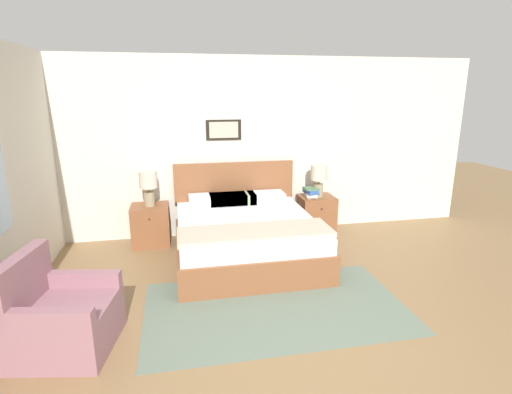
# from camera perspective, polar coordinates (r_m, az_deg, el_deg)

# --- Properties ---
(ground_plane) EXTENTS (16.00, 16.00, 0.00)m
(ground_plane) POSITION_cam_1_polar(r_m,az_deg,el_deg) (3.39, 6.97, -23.86)
(ground_plane) COLOR olive
(wall_back) EXTENTS (7.40, 0.09, 2.60)m
(wall_back) POSITION_cam_1_polar(r_m,az_deg,el_deg) (5.93, -2.78, 7.07)
(wall_back) COLOR beige
(wall_back) RESTS_ON ground_plane
(wall_left) EXTENTS (0.08, 5.69, 2.60)m
(wall_left) POSITION_cam_1_polar(r_m,az_deg,el_deg) (4.50, -32.59, 2.17)
(wall_left) COLOR beige
(wall_left) RESTS_ON ground_plane
(area_rug_main) EXTENTS (2.59, 1.51, 0.01)m
(area_rug_main) POSITION_cam_1_polar(r_m,az_deg,el_deg) (4.18, 2.81, -15.45)
(area_rug_main) COLOR slate
(area_rug_main) RESTS_ON ground_plane
(bed) EXTENTS (1.76, 1.96, 1.10)m
(bed) POSITION_cam_1_polar(r_m,az_deg,el_deg) (5.18, -1.54, -5.45)
(bed) COLOR brown
(bed) RESTS_ON ground_plane
(armchair) EXTENTS (0.87, 0.87, 0.84)m
(armchair) POSITION_cam_1_polar(r_m,az_deg,el_deg) (3.84, -26.12, -15.26)
(armchair) COLOR #8E606B
(armchair) RESTS_ON ground_plane
(nightstand_near_window) EXTENTS (0.52, 0.47, 0.57)m
(nightstand_near_window) POSITION_cam_1_polar(r_m,az_deg,el_deg) (5.82, -14.80, -3.87)
(nightstand_near_window) COLOR brown
(nightstand_near_window) RESTS_ON ground_plane
(nightstand_by_door) EXTENTS (0.52, 0.47, 0.57)m
(nightstand_by_door) POSITION_cam_1_polar(r_m,az_deg,el_deg) (6.16, 8.60, -2.48)
(nightstand_by_door) COLOR brown
(nightstand_by_door) RESTS_ON ground_plane
(table_lamp_near_window) EXTENTS (0.24, 0.24, 0.49)m
(table_lamp_near_window) POSITION_cam_1_polar(r_m,az_deg,el_deg) (5.65, -15.11, 1.81)
(table_lamp_near_window) COLOR gray
(table_lamp_near_window) RESTS_ON nightstand_near_window
(table_lamp_by_door) EXTENTS (0.24, 0.24, 0.49)m
(table_lamp_by_door) POSITION_cam_1_polar(r_m,az_deg,el_deg) (6.00, 8.96, 2.91)
(table_lamp_by_door) COLOR gray
(table_lamp_by_door) RESTS_ON nightstand_by_door
(book_thick_bottom) EXTENTS (0.15, 0.21, 0.03)m
(book_thick_bottom) POSITION_cam_1_polar(r_m,az_deg,el_deg) (6.00, 7.81, 0.04)
(book_thick_bottom) COLOR silver
(book_thick_bottom) RESTS_ON nightstand_by_door
(book_hardcover_middle) EXTENTS (0.19, 0.29, 0.04)m
(book_hardcover_middle) POSITION_cam_1_polar(r_m,az_deg,el_deg) (5.99, 7.82, 0.36)
(book_hardcover_middle) COLOR silver
(book_hardcover_middle) RESTS_ON book_thick_bottom
(book_novel_upper) EXTENTS (0.18, 0.29, 0.03)m
(book_novel_upper) POSITION_cam_1_polar(r_m,az_deg,el_deg) (5.98, 7.83, 0.67)
(book_novel_upper) COLOR #335693
(book_novel_upper) RESTS_ON book_hardcover_middle
(book_slim_near_top) EXTENTS (0.18, 0.25, 0.03)m
(book_slim_near_top) POSITION_cam_1_polar(r_m,az_deg,el_deg) (5.97, 7.84, 0.93)
(book_slim_near_top) COLOR #335693
(book_slim_near_top) RESTS_ON book_novel_upper
(book_paperback_top) EXTENTS (0.21, 0.21, 0.03)m
(book_paperback_top) POSITION_cam_1_polar(r_m,az_deg,el_deg) (5.97, 7.85, 1.20)
(book_paperback_top) COLOR #4C7551
(book_paperback_top) RESTS_ON book_slim_near_top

